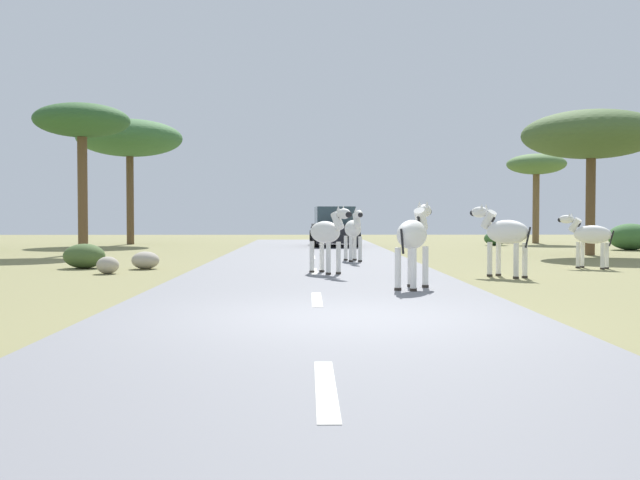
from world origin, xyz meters
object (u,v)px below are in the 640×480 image
at_px(zebra_4, 589,235).
at_px(bush_1, 630,237).
at_px(car_0, 334,228).
at_px(zebra_1, 414,236).
at_px(zebra_3, 504,233).
at_px(zebra_2, 327,233).
at_px(rock_2, 145,260).
at_px(tree_3, 130,139).
at_px(zebra_0, 353,230).
at_px(bush_2, 84,256).
at_px(tree_7, 536,166).
at_px(tree_6, 591,135).
at_px(rock_0, 108,265).
at_px(bush_0, 496,238).
at_px(tree_1, 82,123).

height_order(zebra_4, bush_1, zebra_4).
bearing_deg(car_0, zebra_1, -90.34).
bearing_deg(zebra_3, bush_1, 22.22).
xyz_separation_m(zebra_2, rock_2, (-4.66, 2.24, -0.75)).
xyz_separation_m(zebra_3, rock_2, (-8.63, 2.65, -0.76)).
relative_size(zebra_3, tree_3, 0.27).
xyz_separation_m(zebra_2, zebra_3, (3.97, -0.41, 0.01)).
bearing_deg(zebra_0, rock_2, 13.78).
height_order(tree_3, bush_2, tree_3).
bearing_deg(zebra_4, bush_1, 17.38).
xyz_separation_m(zebra_3, bush_2, (-10.30, 2.93, -0.67)).
bearing_deg(zebra_2, tree_3, -95.89).
bearing_deg(bush_2, tree_7, 45.45).
bearing_deg(zebra_4, tree_6, 24.75).
bearing_deg(tree_7, zebra_0, -123.18).
height_order(bush_1, rock_0, bush_1).
bearing_deg(zebra_3, zebra_4, 7.82).
height_order(zebra_4, bush_2, zebra_4).
xyz_separation_m(zebra_2, zebra_4, (6.94, 2.28, -0.11)).
bearing_deg(bush_0, bush_1, -48.00).
relative_size(tree_3, tree_6, 1.20).
distance_m(tree_6, bush_1, 6.24).
distance_m(zebra_2, zebra_3, 3.99).
xyz_separation_m(zebra_2, bush_1, (12.65, 12.72, -0.44)).
xyz_separation_m(car_0, rock_2, (-5.37, -13.40, -0.62)).
distance_m(zebra_3, zebra_4, 4.01).
distance_m(tree_7, rock_0, 25.79).
relative_size(bush_1, rock_0, 3.19).
relative_size(tree_6, rock_0, 9.01).
distance_m(tree_6, rock_2, 16.09).
xyz_separation_m(tree_3, bush_2, (2.80, -16.60, -4.81)).
bearing_deg(tree_3, bush_1, -16.38).
bearing_deg(zebra_2, tree_6, -168.56).
distance_m(zebra_0, bush_2, 7.54).
xyz_separation_m(bush_1, rock_2, (-17.31, -10.48, -0.31)).
height_order(zebra_1, tree_1, tree_1).
bearing_deg(tree_7, bush_0, -134.66).
xyz_separation_m(car_0, bush_1, (11.94, -2.92, -0.31)).
relative_size(zebra_0, tree_7, 0.36).
bearing_deg(bush_1, tree_7, 101.42).
distance_m(zebra_1, zebra_2, 3.82).
xyz_separation_m(zebra_1, car_0, (-0.78, 19.16, -0.17)).
bearing_deg(rock_0, bush_2, 120.95).
bearing_deg(tree_7, tree_1, -152.65).
xyz_separation_m(zebra_1, tree_7, (9.64, 23.77, 2.91)).
xyz_separation_m(zebra_3, car_0, (-3.26, 16.05, -0.14)).
relative_size(zebra_2, tree_6, 0.31).
distance_m(zebra_4, rock_0, 12.28).
distance_m(zebra_1, zebra_4, 7.96).
relative_size(zebra_4, tree_1, 0.27).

